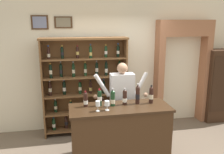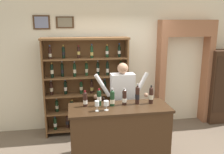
{
  "view_description": "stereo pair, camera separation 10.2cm",
  "coord_description": "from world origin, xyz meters",
  "px_view_note": "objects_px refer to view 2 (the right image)",
  "views": [
    {
      "loc": [
        -0.9,
        -3.52,
        2.37
      ],
      "look_at": [
        -0.15,
        0.35,
        1.44
      ],
      "focal_mm": 38.27,
      "sensor_mm": 36.0,
      "label": 1
    },
    {
      "loc": [
        -0.8,
        -3.54,
        2.37
      ],
      "look_at": [
        -0.15,
        0.35,
        1.44
      ],
      "focal_mm": 38.27,
      "sensor_mm": 36.0,
      "label": 2
    }
  ],
  "objects_px": {
    "tasting_bottle_rosso": "(151,95)",
    "tasting_counter": "(119,136)",
    "shopkeeper": "(122,96)",
    "wine_glass_left": "(97,104)",
    "tasting_bottle_brunello": "(99,97)",
    "tasting_bottle_bianco": "(112,98)",
    "wine_glass_center": "(106,104)",
    "tasting_bottle_super_tuscan": "(85,99)",
    "tasting_bottle_chianti": "(124,97)",
    "tasting_bottle_prosecco": "(137,95)",
    "wine_shelf": "(86,84)"
  },
  "relations": [
    {
      "from": "shopkeeper",
      "to": "wine_glass_center",
      "type": "height_order",
      "value": "shopkeeper"
    },
    {
      "from": "tasting_bottle_rosso",
      "to": "tasting_counter",
      "type": "bearing_deg",
      "value": -171.66
    },
    {
      "from": "wine_shelf",
      "to": "tasting_bottle_prosecco",
      "type": "relative_size",
      "value": 5.93
    },
    {
      "from": "shopkeeper",
      "to": "tasting_bottle_prosecco",
      "type": "distance_m",
      "value": 0.52
    },
    {
      "from": "tasting_bottle_chianti",
      "to": "tasting_bottle_prosecco",
      "type": "distance_m",
      "value": 0.22
    },
    {
      "from": "shopkeeper",
      "to": "tasting_bottle_rosso",
      "type": "xyz_separation_m",
      "value": [
        0.38,
        -0.48,
        0.15
      ]
    },
    {
      "from": "wine_glass_left",
      "to": "tasting_bottle_bianco",
      "type": "bearing_deg",
      "value": 34.9
    },
    {
      "from": "tasting_counter",
      "to": "wine_glass_left",
      "type": "height_order",
      "value": "wine_glass_left"
    },
    {
      "from": "tasting_bottle_super_tuscan",
      "to": "wine_glass_center",
      "type": "relative_size",
      "value": 1.7
    },
    {
      "from": "wine_shelf",
      "to": "wine_glass_center",
      "type": "bearing_deg",
      "value": -81.34
    },
    {
      "from": "tasting_bottle_super_tuscan",
      "to": "wine_glass_center",
      "type": "bearing_deg",
      "value": -36.4
    },
    {
      "from": "tasting_counter",
      "to": "tasting_bottle_chianti",
      "type": "relative_size",
      "value": 5.87
    },
    {
      "from": "tasting_counter",
      "to": "tasting_bottle_super_tuscan",
      "type": "height_order",
      "value": "tasting_bottle_super_tuscan"
    },
    {
      "from": "shopkeeper",
      "to": "tasting_bottle_prosecco",
      "type": "relative_size",
      "value": 4.75
    },
    {
      "from": "tasting_bottle_bianco",
      "to": "wine_glass_center",
      "type": "xyz_separation_m",
      "value": [
        -0.12,
        -0.18,
        -0.03
      ]
    },
    {
      "from": "tasting_bottle_super_tuscan",
      "to": "wine_glass_left",
      "type": "bearing_deg",
      "value": -54.95
    },
    {
      "from": "tasting_bottle_super_tuscan",
      "to": "tasting_bottle_brunello",
      "type": "relative_size",
      "value": 0.92
    },
    {
      "from": "tasting_counter",
      "to": "wine_glass_center",
      "type": "height_order",
      "value": "wine_glass_center"
    },
    {
      "from": "wine_shelf",
      "to": "wine_glass_center",
      "type": "height_order",
      "value": "wine_shelf"
    },
    {
      "from": "shopkeeper",
      "to": "tasting_counter",
      "type": "bearing_deg",
      "value": -106.32
    },
    {
      "from": "tasting_bottle_brunello",
      "to": "tasting_bottle_rosso",
      "type": "xyz_separation_m",
      "value": [
        0.86,
        -0.04,
        0.0
      ]
    },
    {
      "from": "tasting_bottle_bianco",
      "to": "tasting_bottle_chianti",
      "type": "bearing_deg",
      "value": 6.43
    },
    {
      "from": "shopkeeper",
      "to": "tasting_bottle_bianco",
      "type": "xyz_separation_m",
      "value": [
        -0.27,
        -0.5,
        0.14
      ]
    },
    {
      "from": "tasting_bottle_bianco",
      "to": "tasting_bottle_chianti",
      "type": "xyz_separation_m",
      "value": [
        0.21,
        0.02,
        -0.0
      ]
    },
    {
      "from": "shopkeeper",
      "to": "wine_glass_left",
      "type": "height_order",
      "value": "shopkeeper"
    },
    {
      "from": "shopkeeper",
      "to": "tasting_bottle_super_tuscan",
      "type": "relative_size",
      "value": 6.27
    },
    {
      "from": "wine_shelf",
      "to": "wine_glass_center",
      "type": "relative_size",
      "value": 13.31
    },
    {
      "from": "tasting_bottle_brunello",
      "to": "wine_glass_left",
      "type": "bearing_deg",
      "value": -104.11
    },
    {
      "from": "tasting_bottle_brunello",
      "to": "tasting_bottle_rosso",
      "type": "height_order",
      "value": "tasting_bottle_rosso"
    },
    {
      "from": "wine_glass_center",
      "to": "tasting_bottle_prosecco",
      "type": "bearing_deg",
      "value": 20.4
    },
    {
      "from": "wine_shelf",
      "to": "tasting_bottle_chianti",
      "type": "height_order",
      "value": "wine_shelf"
    },
    {
      "from": "tasting_counter",
      "to": "shopkeeper",
      "type": "distance_m",
      "value": 0.78
    },
    {
      "from": "wine_glass_center",
      "to": "shopkeeper",
      "type": "bearing_deg",
      "value": 59.61
    },
    {
      "from": "wine_glass_left",
      "to": "tasting_bottle_rosso",
      "type": "bearing_deg",
      "value": 12.19
    },
    {
      "from": "tasting_bottle_super_tuscan",
      "to": "wine_shelf",
      "type": "bearing_deg",
      "value": 85.87
    },
    {
      "from": "tasting_bottle_super_tuscan",
      "to": "tasting_bottle_chianti",
      "type": "distance_m",
      "value": 0.64
    },
    {
      "from": "tasting_bottle_chianti",
      "to": "tasting_bottle_rosso",
      "type": "height_order",
      "value": "tasting_bottle_rosso"
    },
    {
      "from": "tasting_bottle_super_tuscan",
      "to": "wine_glass_left",
      "type": "distance_m",
      "value": 0.29
    },
    {
      "from": "tasting_bottle_brunello",
      "to": "tasting_bottle_bianco",
      "type": "bearing_deg",
      "value": -13.63
    },
    {
      "from": "shopkeeper",
      "to": "wine_shelf",
      "type": "bearing_deg",
      "value": 128.71
    },
    {
      "from": "tasting_bottle_prosecco",
      "to": "tasting_bottle_rosso",
      "type": "relative_size",
      "value": 1.11
    },
    {
      "from": "tasting_bottle_super_tuscan",
      "to": "shopkeeper",
      "type": "bearing_deg",
      "value": 32.5
    },
    {
      "from": "tasting_bottle_brunello",
      "to": "tasting_counter",
      "type": "bearing_deg",
      "value": -20.52
    },
    {
      "from": "tasting_counter",
      "to": "tasting_bottle_super_tuscan",
      "type": "xyz_separation_m",
      "value": [
        -0.54,
        0.12,
        0.63
      ]
    },
    {
      "from": "tasting_bottle_super_tuscan",
      "to": "tasting_bottle_brunello",
      "type": "height_order",
      "value": "tasting_bottle_brunello"
    },
    {
      "from": "tasting_counter",
      "to": "tasting_bottle_bianco",
      "type": "relative_size",
      "value": 5.5
    },
    {
      "from": "tasting_bottle_prosecco",
      "to": "wine_glass_left",
      "type": "relative_size",
      "value": 2.12
    },
    {
      "from": "tasting_bottle_super_tuscan",
      "to": "wine_glass_center",
      "type": "distance_m",
      "value": 0.38
    },
    {
      "from": "tasting_bottle_chianti",
      "to": "wine_glass_left",
      "type": "bearing_deg",
      "value": -156.09
    },
    {
      "from": "tasting_counter",
      "to": "wine_glass_center",
      "type": "relative_size",
      "value": 10.55
    }
  ]
}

